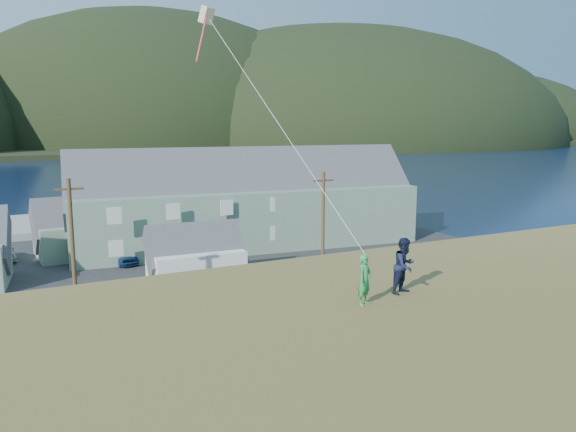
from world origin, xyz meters
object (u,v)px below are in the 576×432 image
object	(u,v)px
shed_white	(195,257)
kite_flyer_green	(365,280)
wharf	(29,227)
lodge	(246,201)
shed_palegreen_far	(92,228)
kite_flyer_navy	(405,266)

from	to	relation	value
shed_white	kite_flyer_green	distance (m)	28.63
wharf	kite_flyer_green	distance (m)	59.59
wharf	shed_white	xyz separation A→B (m)	(10.72, -30.81, 1.82)
lodge	shed_white	xyz separation A→B (m)	(-9.13, -11.48, -2.44)
shed_white	shed_palegreen_far	world-z (taller)	shed_palegreen_far
shed_white	kite_flyer_navy	size ratio (longest dim) A/B	4.20
shed_palegreen_far	kite_flyer_green	world-z (taller)	kite_flyer_green
wharf	shed_white	bearing A→B (deg)	-70.82
shed_white	kite_flyer_green	world-z (taller)	kite_flyer_green
shed_white	kite_flyer_green	xyz separation A→B (m)	(-3.40, -27.85, 5.70)
wharf	kite_flyer_navy	distance (m)	59.46
lodge	kite_flyer_green	world-z (taller)	lodge
lodge	kite_flyer_navy	bearing A→B (deg)	-99.31
shed_white	shed_palegreen_far	size ratio (longest dim) A/B	0.71
shed_white	kite_flyer_navy	distance (m)	28.11
wharf	kite_flyer_navy	world-z (taller)	kite_flyer_navy
shed_palegreen_far	kite_flyer_green	size ratio (longest dim) A/B	6.96
wharf	lodge	size ratio (longest dim) A/B	0.73
lodge	shed_palegreen_far	xyz separation A→B (m)	(-14.89, 2.80, -2.05)
shed_palegreen_far	kite_flyer_green	distance (m)	42.53
shed_white	lodge	bearing A→B (deg)	54.07
lodge	wharf	bearing A→B (deg)	141.85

